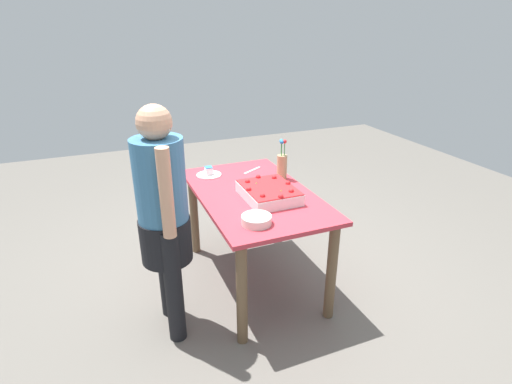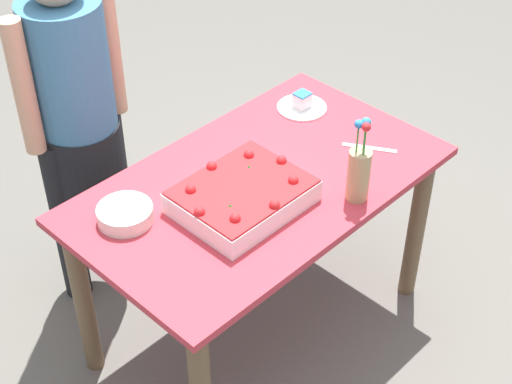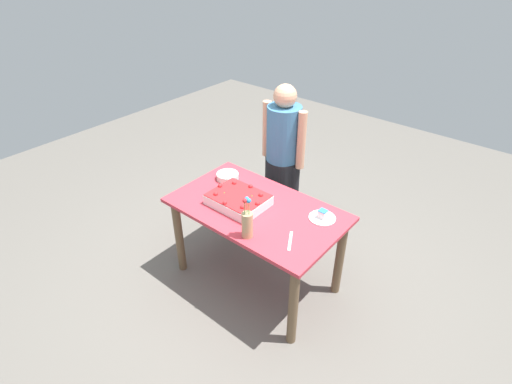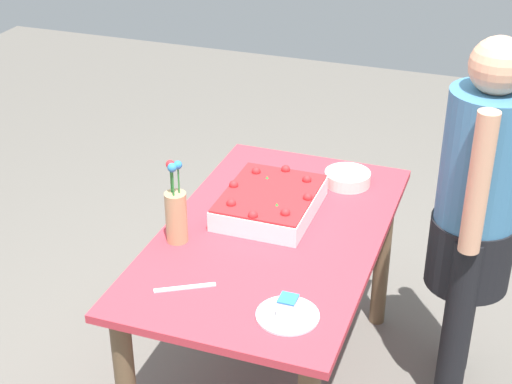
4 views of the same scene
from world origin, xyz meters
The scene contains 7 objects.
dining_table centered at (0.00, 0.00, 0.62)m, with size 1.33×0.79×0.76m.
sheet_cake centered at (-0.14, -0.06, 0.80)m, with size 0.43×0.34×0.11m.
serving_plate_with_slice centered at (0.46, 0.20, 0.77)m, with size 0.20×0.20×0.07m.
cake_knife centered at (0.43, -0.16, 0.76)m, with size 0.20×0.02×0.00m, color silver.
flower_vase centered at (0.17, -0.30, 0.87)m, with size 0.08×0.08×0.32m.
fruit_bowl centered at (-0.46, 0.17, 0.78)m, with size 0.19×0.19×0.05m, color silver.
person_standing centered at (-0.27, 0.69, 0.85)m, with size 0.45×0.31×1.49m.
Camera 4 is at (2.33, 0.77, 2.26)m, focal length 55.00 mm.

